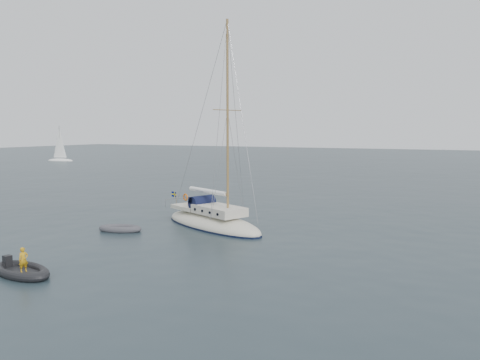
% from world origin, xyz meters
% --- Properties ---
extents(ground, '(300.00, 300.00, 0.00)m').
position_xyz_m(ground, '(0.00, 0.00, 0.00)').
color(ground, black).
rests_on(ground, ground).
extents(sailboat, '(10.33, 3.09, 14.72)m').
position_xyz_m(sailboat, '(-2.74, 1.39, 1.11)').
color(sailboat, beige).
rests_on(sailboat, ground).
extents(dinghy, '(3.02, 1.36, 0.43)m').
position_xyz_m(dinghy, '(-7.66, -2.67, 0.19)').
color(dinghy, '#49484E').
rests_on(dinghy, ground).
extents(rib, '(3.81, 1.73, 1.38)m').
position_xyz_m(rib, '(-5.50, -12.28, 0.22)').
color(rib, black).
rests_on(rib, ground).
extents(distant_yacht_a, '(6.22, 3.32, 8.24)m').
position_xyz_m(distant_yacht_a, '(-67.94, 48.71, 3.52)').
color(distant_yacht_a, white).
rests_on(distant_yacht_a, ground).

